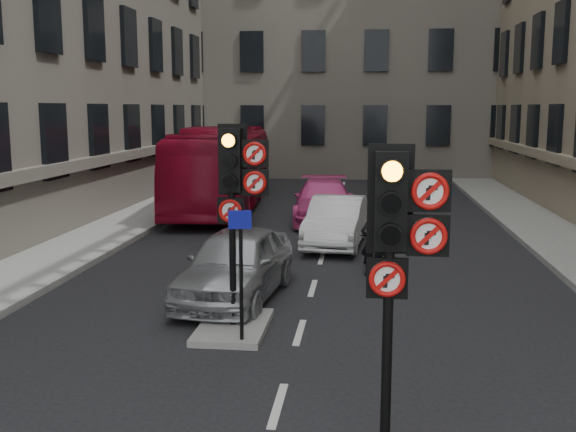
% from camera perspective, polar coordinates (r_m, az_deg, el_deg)
% --- Properties ---
extents(pavement_left, '(3.00, 50.00, 0.16)m').
position_cam_1_polar(pavement_left, '(20.64, -17.33, -2.12)').
color(pavement_left, gray).
rests_on(pavement_left, ground).
extents(centre_island, '(1.20, 2.00, 0.12)m').
position_cam_1_polar(centre_island, '(12.35, -4.63, -9.33)').
color(centre_island, gray).
rests_on(centre_island, ground).
extents(building_far, '(30.00, 14.00, 20.00)m').
position_cam_1_polar(building_far, '(44.90, 5.32, 16.85)').
color(building_far, '#6A645A').
rests_on(building_far, ground).
extents(signal_near, '(0.91, 0.40, 3.58)m').
position_cam_1_polar(signal_near, '(7.61, 9.27, -1.47)').
color(signal_near, black).
rests_on(signal_near, ground).
extents(signal_far, '(0.91, 0.40, 3.58)m').
position_cam_1_polar(signal_far, '(11.76, -4.39, 2.94)').
color(signal_far, black).
rests_on(signal_far, centre_island).
extents(car_silver, '(2.19, 4.53, 1.49)m').
position_cam_1_polar(car_silver, '(14.11, -4.42, -4.08)').
color(car_silver, '#A1A4A8').
rests_on(car_silver, ground).
extents(car_white, '(1.86, 4.36, 1.40)m').
position_cam_1_polar(car_white, '(19.62, 4.13, -0.45)').
color(car_white, white).
rests_on(car_white, ground).
extents(car_pink, '(2.34, 5.13, 1.46)m').
position_cam_1_polar(car_pink, '(23.67, 3.05, 1.28)').
color(car_pink, '#D43E89').
rests_on(car_pink, ground).
extents(bus_red, '(3.55, 11.77, 3.23)m').
position_cam_1_polar(bus_red, '(26.81, -5.56, 4.08)').
color(bus_red, maroon).
rests_on(bus_red, ground).
extents(motorcycle, '(0.51, 1.62, 0.97)m').
position_cam_1_polar(motorcycle, '(16.91, 6.96, -2.81)').
color(motorcycle, black).
rests_on(motorcycle, ground).
extents(motorcyclist, '(0.60, 0.40, 1.63)m').
position_cam_1_polar(motorcyclist, '(16.10, 7.22, -2.23)').
color(motorcyclist, black).
rests_on(motorcyclist, ground).
extents(info_sign, '(0.38, 0.14, 2.20)m').
position_cam_1_polar(info_sign, '(11.12, -4.03, -3.48)').
color(info_sign, black).
rests_on(info_sign, centre_island).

